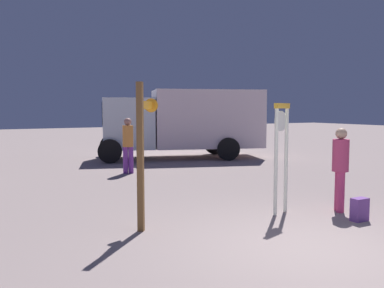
% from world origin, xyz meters
% --- Properties ---
extents(ground_plane, '(80.00, 80.00, 0.00)m').
position_xyz_m(ground_plane, '(0.00, 0.00, 0.00)').
color(ground_plane, gray).
extents(standing_clock, '(0.47, 0.23, 2.15)m').
position_xyz_m(standing_clock, '(1.01, 1.84, 1.32)').
color(standing_clock, white).
rests_on(standing_clock, ground_plane).
extents(arrow_sign, '(0.74, 0.89, 2.48)m').
position_xyz_m(arrow_sign, '(-1.63, 2.29, 1.62)').
color(arrow_sign, brown).
rests_on(arrow_sign, ground_plane).
extents(person_near_clock, '(0.32, 0.32, 1.67)m').
position_xyz_m(person_near_clock, '(2.14, 1.40, 0.93)').
color(person_near_clock, '#BA3567').
rests_on(person_near_clock, ground_plane).
extents(backpack, '(0.31, 0.22, 0.42)m').
position_xyz_m(backpack, '(1.91, 0.72, 0.21)').
color(backpack, '#6F4191').
rests_on(backpack, ground_plane).
extents(person_distant, '(0.34, 0.34, 1.75)m').
position_xyz_m(person_distant, '(0.12, 8.03, 0.98)').
color(person_distant, '#733399').
rests_on(person_distant, ground_plane).
extents(box_truck_near, '(7.05, 4.30, 2.80)m').
position_xyz_m(box_truck_near, '(3.65, 10.82, 1.55)').
color(box_truck_near, silver).
rests_on(box_truck_near, ground_plane).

